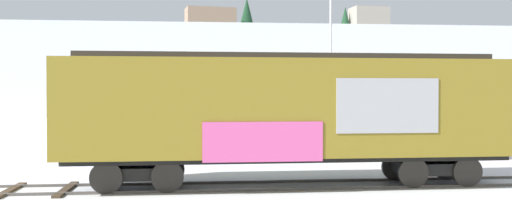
% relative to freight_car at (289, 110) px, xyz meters
% --- Properties ---
extents(ground_plane, '(260.00, 260.00, 0.00)m').
position_rel_freight_car_xyz_m(ground_plane, '(-0.54, 0.00, -2.32)').
color(ground_plane, silver).
extents(track, '(60.02, 3.10, 0.08)m').
position_rel_freight_car_xyz_m(track, '(-1.11, -0.01, -2.28)').
color(track, '#4C4742').
rests_on(track, ground_plane).
extents(freight_car, '(13.46, 3.25, 4.05)m').
position_rel_freight_car_xyz_m(freight_car, '(0.00, 0.00, 0.00)').
color(freight_car, olive).
rests_on(freight_car, ground_plane).
extents(flagpole, '(0.85, 1.08, 9.56)m').
position_rel_freight_car_xyz_m(flagpole, '(4.27, 13.09, 3.48)').
color(flagpole, silver).
rests_on(flagpole, ground_plane).
extents(hillside, '(123.69, 38.31, 15.83)m').
position_rel_freight_car_xyz_m(hillside, '(-0.62, 67.70, 3.26)').
color(hillside, silver).
rests_on(hillside, ground_plane).
extents(parked_car_blue, '(4.84, 2.08, 1.58)m').
position_rel_freight_car_xyz_m(parked_car_blue, '(-3.32, 6.89, -1.52)').
color(parked_car_blue, navy).
rests_on(parked_car_blue, ground_plane).
extents(parked_car_green, '(4.62, 2.32, 1.71)m').
position_rel_freight_car_xyz_m(parked_car_green, '(2.16, 6.95, -1.45)').
color(parked_car_green, '#1E5933').
rests_on(parked_car_green, ground_plane).
extents(parked_car_red, '(4.85, 2.39, 1.62)m').
position_rel_freight_car_xyz_m(parked_car_red, '(7.68, 6.84, -1.49)').
color(parked_car_red, '#B21E1E').
rests_on(parked_car_red, ground_plane).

